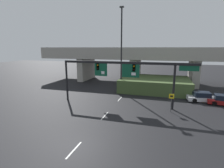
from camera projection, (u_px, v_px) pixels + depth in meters
ground_plane at (78, 145)px, 14.22m from camera, size 160.00×160.00×0.00m
lane_markings at (120, 99)px, 27.11m from camera, size 0.14×31.35×0.01m
signal_gantry at (123, 70)px, 23.41m from camera, size 18.24×0.44×5.99m
speed_limit_sign at (171, 100)px, 21.23m from camera, size 0.60×0.11×2.38m
highway_light_pole_near at (121, 49)px, 30.09m from camera, size 0.70×0.36×14.50m
overpass_bridge at (136, 58)px, 39.38m from camera, size 43.25×9.38×7.88m
grass_embankment at (155, 84)px, 32.53m from camera, size 12.24×9.05×2.28m
parked_sedan_near_right at (202, 97)px, 25.67m from camera, size 4.42×2.28×1.44m
parked_sedan_mid_right at (224, 100)px, 24.13m from camera, size 4.52×2.19×1.41m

